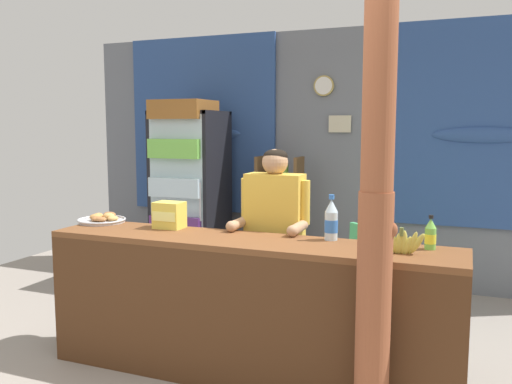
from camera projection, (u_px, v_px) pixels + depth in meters
ground_plane at (267, 334)px, 4.39m from camera, size 7.69×7.69×0.00m
back_wall_curtained at (325, 152)px, 5.87m from camera, size 5.73×0.22×2.73m
stall_counter at (239, 299)px, 3.47m from camera, size 2.79×0.52×0.96m
timber_post at (376, 202)px, 2.78m from camera, size 0.21×0.19×2.72m
drink_fridge at (189, 184)px, 5.82m from camera, size 0.71×0.71×1.97m
bottle_shelf_rack at (279, 217)px, 5.80m from camera, size 0.48×0.28×1.38m
plastic_lawn_chair at (378, 266)px, 4.64m from camera, size 0.61×0.61×0.86m
shopkeeper at (274, 226)px, 3.93m from camera, size 0.53×0.42×1.53m
soda_bottle_water at (331, 221)px, 3.49m from camera, size 0.09×0.09×0.30m
soda_bottle_lime_soda at (430, 235)px, 3.23m from camera, size 0.07×0.07×0.21m
snack_box_instant_noodle at (169, 215)px, 3.91m from camera, size 0.21×0.16×0.19m
pastry_tray at (102, 219)px, 4.15m from camera, size 0.37×0.37×0.07m
banana_bunch at (402, 243)px, 3.12m from camera, size 0.28×0.06×0.16m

